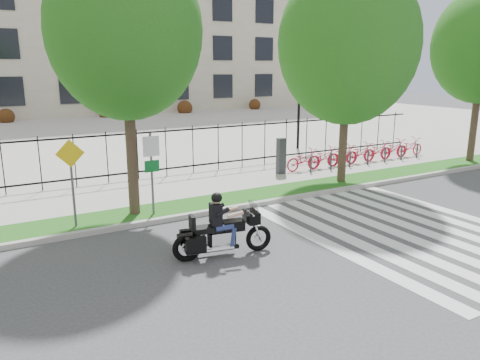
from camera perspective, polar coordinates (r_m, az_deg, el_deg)
ground at (r=11.23m, az=2.73°, el=-10.29°), size 120.00×120.00×0.00m
curb at (r=14.59m, az=-5.99°, el=-4.28°), size 60.00×0.20×0.15m
grass_verge at (r=15.34m, az=-7.29°, el=-3.41°), size 60.00×1.50×0.15m
sidewalk at (r=17.59m, az=-10.46°, el=-1.29°), size 60.00×3.50×0.15m
plaza at (r=34.37m, az=-20.44°, el=5.34°), size 80.00×34.00×0.10m
crosswalk_stripes at (r=14.25m, az=19.40°, el=-5.75°), size 5.70×8.00×0.01m
iron_fence at (r=18.97m, az=-12.39°, el=3.05°), size 30.00×0.06×2.00m
office_building at (r=54.09m, az=-25.22°, el=18.25°), size 60.00×21.90×20.15m
lamp_post_right at (r=25.87m, az=7.24°, el=10.63°), size 1.06×0.70×4.25m
street_tree_1 at (r=14.19m, az=-13.87°, el=17.23°), size 4.40×4.40×7.92m
street_tree_2 at (r=18.41m, az=13.05°, el=15.90°), size 5.22×5.22×8.23m
bike_share_station at (r=22.50m, az=14.31°, el=3.22°), size 8.86×0.85×1.50m
sign_pole_regulatory at (r=14.24m, az=-10.72°, el=2.04°), size 0.50×0.09×2.50m
sign_pole_warning at (r=13.68m, az=-19.86°, el=0.99°), size 0.78×0.09×2.49m
motorcycle_rider at (r=11.50m, az=-2.14°, el=-6.18°), size 2.54×0.95×1.97m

